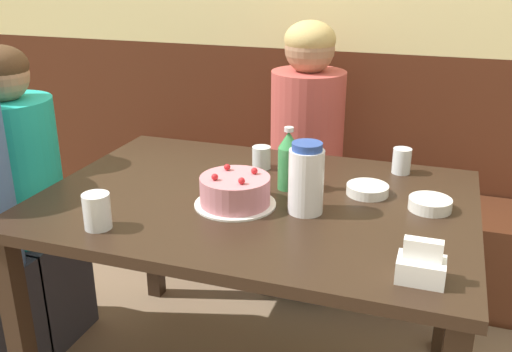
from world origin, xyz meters
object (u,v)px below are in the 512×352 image
bowl_rice_small (430,204)px  soju_bottle (288,160)px  birthday_cake (235,191)px  glass_shot_small (402,161)px  glass_tumbler_short (261,157)px  bench_seat (312,232)px  napkin_holder (421,266)px  person_teal_shirt (23,210)px  glass_water_tall (97,211)px  bowl_soup_white (367,190)px  person_grey_tee (306,168)px  water_pitcher (306,179)px

bowl_rice_small → soju_bottle: bearing=176.8°
birthday_cake → glass_shot_small: size_ratio=2.80×
birthday_cake → glass_tumbler_short: size_ratio=3.14×
bench_seat → napkin_holder: 1.40m
bench_seat → napkin_holder: (0.52, -1.17, 0.56)m
napkin_holder → person_teal_shirt: size_ratio=0.09×
birthday_cake → glass_water_tall: size_ratio=2.46×
napkin_holder → bowl_rice_small: napkin_holder is taller
bowl_soup_white → person_grey_tee: bearing=120.1°
birthday_cake → person_grey_tee: 0.83m
water_pitcher → bowl_soup_white: bearing=51.1°
glass_shot_small → person_grey_tee: size_ratio=0.07×
bowl_rice_small → glass_tumbler_short: bearing=163.0°
soju_bottle → person_grey_tee: 0.68m
glass_tumbler_short → birthday_cake: bearing=-85.5°
bench_seat → soju_bottle: (0.08, -0.73, 0.62)m
birthday_cake → person_grey_tee: size_ratio=0.21×
person_grey_tee → bench_seat: bearing=171.3°
bowl_rice_small → glass_water_tall: (-0.86, -0.42, 0.03)m
napkin_holder → bowl_rice_small: size_ratio=0.87×
napkin_holder → glass_tumbler_short: 0.84m
water_pitcher → glass_shot_small: 0.49m
glass_water_tall → glass_shot_small: 1.03m
glass_water_tall → bench_seat: bearing=73.8°
soju_bottle → glass_water_tall: (-0.42, -0.45, -0.05)m
bench_seat → bowl_rice_small: 1.06m
water_pitcher → napkin_holder: bearing=-39.5°
napkin_holder → person_teal_shirt: bearing=166.3°
birthday_cake → water_pitcher: size_ratio=1.17×
bench_seat → birthday_cake: birthday_cake is taller
bowl_soup_white → glass_shot_small: size_ratio=1.50×
glass_water_tall → glass_tumbler_short: (0.28, 0.60, -0.01)m
bowl_rice_small → person_teal_shirt: 1.46m
water_pitcher → bench_seat: bearing=101.1°
water_pitcher → soju_bottle: water_pitcher is taller
glass_shot_small → water_pitcher: bearing=-119.2°
glass_shot_small → person_teal_shirt: (-1.34, -0.35, -0.23)m
glass_tumbler_short → bowl_soup_white: bearing=-17.0°
bench_seat → birthday_cake: size_ratio=8.36×
bench_seat → person_teal_shirt: person_teal_shirt is taller
napkin_holder → glass_shot_small: bearing=98.9°
glass_shot_small → person_teal_shirt: 1.40m
bench_seat → soju_bottle: soju_bottle is taller
water_pitcher → glass_water_tall: bearing=-150.8°
water_pitcher → glass_water_tall: size_ratio=2.11×
birthday_cake → napkin_holder: (0.56, -0.27, -0.01)m
birthday_cake → glass_shot_small: 0.63m
bench_seat → glass_tumbler_short: (-0.06, -0.58, 0.56)m
bowl_rice_small → water_pitcher: bearing=-159.1°
bowl_soup_white → napkin_holder: bearing=-68.1°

